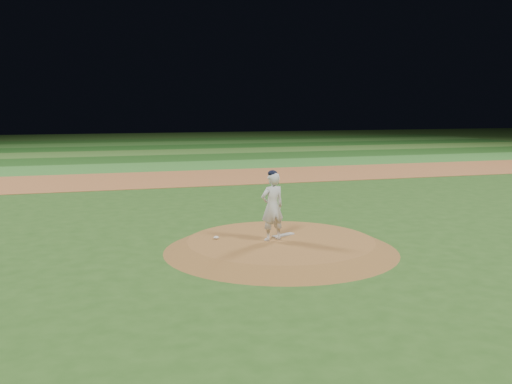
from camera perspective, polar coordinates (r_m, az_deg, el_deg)
The scene contains 12 objects.
ground at distance 13.53m, azimuth 2.48°, elevation -5.83°, with size 120.00×120.00×0.00m, color #274F19.
infield_dirt_band at distance 26.93m, azimuth -7.45°, elevation 1.37°, with size 70.00×6.00×0.02m, color #9D5C30.
outfield_stripe_0 at distance 32.33m, azimuth -9.07°, elevation 2.54°, with size 70.00×5.00×0.02m, color #34762B.
outfield_stripe_1 at distance 37.27m, azimuth -10.14°, elevation 3.30°, with size 70.00×5.00×0.02m, color #1D4A17.
outfield_stripe_2 at distance 42.22m, azimuth -10.95°, elevation 3.89°, with size 70.00×5.00×0.02m, color #3E6E28.
outfield_stripe_3 at distance 47.18m, azimuth -11.60°, elevation 4.36°, with size 70.00×5.00×0.02m, color #1C4C18.
outfield_stripe_4 at distance 52.15m, azimuth -12.12°, elevation 4.73°, with size 70.00×5.00×0.02m, color #316725.
outfield_stripe_5 at distance 57.12m, azimuth -12.55°, elevation 5.04°, with size 70.00×5.00×0.02m, color #1F4E19.
pitchers_mound at distance 13.50m, azimuth 2.48°, elevation -5.32°, with size 5.50×5.50×0.25m, color brown.
pitching_rubber at distance 13.89m, azimuth 2.74°, elevation -4.33°, with size 0.62×0.16×0.03m, color silver.
rosin_bag at distance 13.57m, azimuth -4.00°, elevation -4.56°, with size 0.13×0.13×0.07m, color silver.
pitcher_on_mound at distance 13.26m, azimuth 1.65°, elevation -1.41°, with size 0.65×0.50×1.66m.
Camera 1 is at (-4.37, -12.36, 3.38)m, focal length 40.00 mm.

